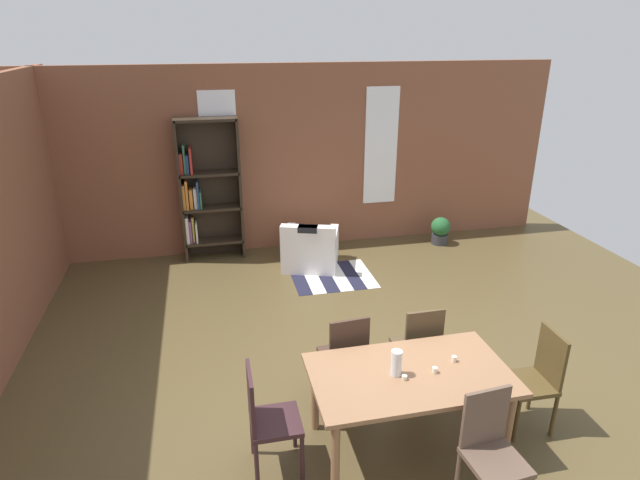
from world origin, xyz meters
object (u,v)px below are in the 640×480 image
(dining_chair_far_right, at_px, (418,345))
(potted_plant_by_shelf, at_px, (440,230))
(dining_chair_head_right, at_px, (536,377))
(armchair_white, at_px, (310,249))
(vase_on_table, at_px, (396,363))
(dining_table, at_px, (410,381))
(dining_chair_near_right, at_px, (491,448))
(dining_chair_head_left, at_px, (266,417))
(bookshelf_tall, at_px, (206,191))
(dining_chair_far_left, at_px, (345,355))

(dining_chair_far_right, xyz_separation_m, potted_plant_by_shelf, (1.89, 3.57, -0.27))
(dining_chair_head_right, xyz_separation_m, potted_plant_by_shelf, (1.06, 4.26, -0.27))
(armchair_white, distance_m, potted_plant_by_shelf, 2.36)
(vase_on_table, height_order, dining_chair_far_right, vase_on_table)
(dining_table, relative_size, armchair_white, 1.63)
(dining_table, distance_m, potted_plant_by_shelf, 4.84)
(dining_chair_near_right, bearing_deg, dining_table, 117.72)
(potted_plant_by_shelf, bearing_deg, dining_chair_head_right, -104.01)
(dining_chair_head_left, height_order, dining_chair_far_right, same)
(dining_table, distance_m, dining_chair_head_right, 1.21)
(dining_chair_far_right, distance_m, armchair_white, 3.18)
(dining_chair_head_right, bearing_deg, bookshelf_tall, 120.98)
(dining_table, bearing_deg, dining_chair_head_left, 179.97)
(potted_plant_by_shelf, bearing_deg, armchair_white, -169.62)
(dining_chair_far_left, relative_size, dining_chair_head_left, 1.00)
(vase_on_table, xyz_separation_m, dining_chair_head_right, (1.33, -0.00, -0.34))
(vase_on_table, bearing_deg, armchair_white, 88.89)
(dining_chair_far_left, height_order, dining_chair_head_left, same)
(dining_chair_near_right, xyz_separation_m, armchair_white, (-0.42, 4.53, -0.23))
(dining_chair_far_left, xyz_separation_m, bookshelf_tall, (-1.16, 3.85, 0.57))
(dining_chair_near_right, bearing_deg, potted_plant_by_shelf, 69.05)
(dining_chair_head_left, height_order, potted_plant_by_shelf, dining_chair_head_left)
(dining_table, height_order, vase_on_table, vase_on_table)
(dining_chair_head_left, xyz_separation_m, dining_chair_near_right, (1.56, -0.70, 0.00))
(armchair_white, xyz_separation_m, potted_plant_by_shelf, (2.32, 0.42, -0.04))
(vase_on_table, bearing_deg, dining_table, 0.00)
(dining_chair_head_left, distance_m, armchair_white, 4.01)
(dining_table, relative_size, vase_on_table, 7.35)
(bookshelf_tall, bearing_deg, dining_chair_head_left, -85.83)
(dining_table, height_order, dining_chair_near_right, dining_chair_near_right)
(vase_on_table, relative_size, dining_chair_near_right, 0.24)
(dining_chair_head_left, bearing_deg, dining_chair_far_right, 23.83)
(vase_on_table, distance_m, dining_chair_near_right, 0.92)
(potted_plant_by_shelf, bearing_deg, dining_table, -117.97)
(dining_table, bearing_deg, dining_chair_head_right, -0.09)
(bookshelf_tall, bearing_deg, dining_chair_far_right, -63.70)
(dining_chair_far_left, xyz_separation_m, dining_chair_far_right, (0.74, -0.00, 0.00))
(vase_on_table, xyz_separation_m, armchair_white, (0.07, 3.84, -0.58))
(vase_on_table, relative_size, dining_chair_head_right, 0.24)
(dining_chair_near_right, bearing_deg, dining_chair_far_right, 89.71)
(dining_chair_far_left, distance_m, dining_chair_head_left, 1.08)
(bookshelf_tall, distance_m, potted_plant_by_shelf, 3.90)
(dining_chair_near_right, xyz_separation_m, potted_plant_by_shelf, (1.90, 4.96, -0.27))
(dining_chair_far_right, relative_size, dining_chair_near_right, 1.00)
(dining_chair_far_right, distance_m, bookshelf_tall, 4.33)
(dining_chair_far_left, bearing_deg, dining_table, -62.24)
(dining_chair_far_left, relative_size, potted_plant_by_shelf, 2.06)
(vase_on_table, bearing_deg, dining_chair_near_right, -54.56)
(dining_chair_far_right, relative_size, armchair_white, 0.94)
(armchair_white, height_order, potted_plant_by_shelf, armchair_white)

